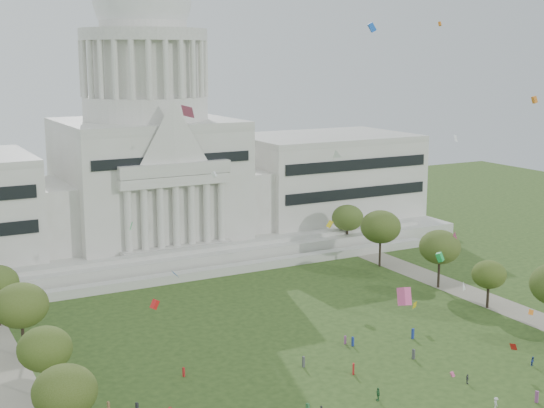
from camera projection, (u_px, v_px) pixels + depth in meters
name	position (u px, v px, depth m)	size (l,w,h in m)	color
capitol	(148.00, 166.00, 198.25)	(160.00, 64.50, 91.30)	#B9B7AD
path_right	(516.00, 311.00, 152.64)	(8.00, 160.00, 0.04)	gray
row_tree_l_2	(65.00, 392.00, 96.78)	(8.42, 8.42, 11.97)	black
row_tree_l_3	(45.00, 349.00, 111.63)	(8.12, 8.12, 11.55)	black
row_tree_r_3	(489.00, 275.00, 153.48)	(7.01, 7.01, 9.98)	black
row_tree_l_4	(21.00, 305.00, 127.39)	(9.29, 9.29, 13.21)	black
row_tree_r_4	(440.00, 247.00, 166.66)	(9.19, 9.19, 13.06)	black
row_tree_r_5	(381.00, 227.00, 183.36)	(9.82, 9.82, 13.96)	black
row_tree_r_6	(348.00, 218.00, 200.28)	(8.42, 8.42, 11.97)	black
person_2	(533.00, 361.00, 125.83)	(0.75, 0.47, 1.55)	navy
person_4	(378.00, 394.00, 113.14)	(1.19, 0.65, 2.03)	#33723F
person_9	(496.00, 403.00, 110.53)	(1.12, 0.58, 1.74)	silver
person_10	(467.00, 379.00, 118.88)	(0.95, 0.52, 1.61)	#4C4C51
distant_crowd	(295.00, 403.00, 110.59)	(60.67, 37.52, 1.95)	#994C8C
kite_swarm	(428.00, 234.00, 107.18)	(96.11, 98.16, 60.25)	orange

